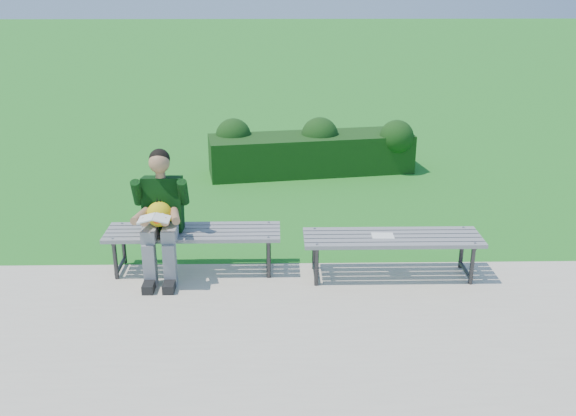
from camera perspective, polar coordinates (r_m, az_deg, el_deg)
The scene contains 7 objects.
ground at distance 6.97m, azimuth -0.24°, elevation -5.10°, with size 80.00×80.00×0.00m.
walkway at distance 5.43m, azimuth 0.04°, elevation -12.90°, with size 30.00×3.50×0.02m.
hedge at distance 10.13m, azimuth 2.13°, elevation 5.24°, with size 3.27×1.29×0.86m.
bench_left at distance 6.72m, azimuth -8.41°, elevation -2.42°, with size 1.80×0.50×0.46m.
bench_right at distance 6.60m, azimuth 9.25°, elevation -2.90°, with size 1.80×0.50×0.46m.
seated_boy at distance 6.57m, azimuth -11.23°, elevation -0.34°, with size 0.56×0.76×1.31m.
paper_sheet at distance 6.56m, azimuth 8.42°, elevation -2.46°, with size 0.22×0.17×0.01m.
Camera 1 is at (-0.09, -6.30, 2.97)m, focal length 40.00 mm.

